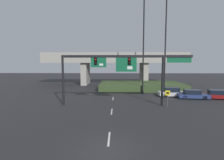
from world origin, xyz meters
name	(u,v)px	position (x,y,z in m)	size (l,w,h in m)	color
ground_plane	(108,149)	(0.00, 0.00, 0.00)	(160.00, 160.00, 0.00)	#262628
lane_markings	(113,99)	(0.00, 15.67, 0.00)	(0.14, 30.70, 0.01)	silver
signal_gantry	(122,65)	(1.23, 11.50, 5.23)	(16.48, 0.44, 6.45)	black
speed_limit_sign	(167,96)	(6.79, 10.61, 1.41)	(0.60, 0.11, 2.15)	#4C4C4C
highway_light_pole_near	(165,44)	(9.17, 20.93, 8.83)	(0.70, 0.36, 16.89)	black
highway_light_pole_far	(144,41)	(5.27, 20.74, 9.28)	(0.70, 0.36, 17.79)	black
overpass_bridge	(114,62)	(0.00, 33.17, 5.60)	(34.53, 7.14, 7.86)	#A39E93
grass_embankment	(141,86)	(5.63, 25.85, 0.63)	(16.95, 9.42, 1.26)	#384C28
parked_sedan_near_right	(172,92)	(9.59, 17.72, 0.68)	(4.39, 1.85, 1.48)	silver
parked_sedan_mid_right	(193,94)	(12.23, 16.03, 0.64)	(4.67, 2.29, 1.38)	navy
parked_sedan_far_right	(218,95)	(16.04, 16.01, 0.63)	(4.90, 2.93, 1.36)	maroon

